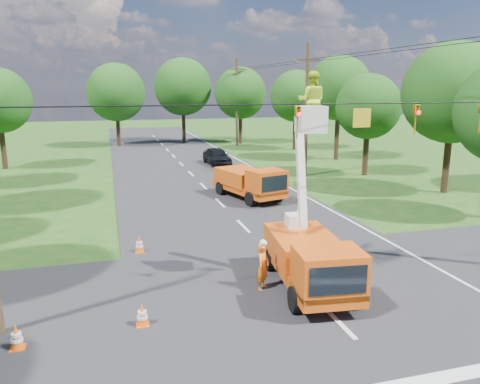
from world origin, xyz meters
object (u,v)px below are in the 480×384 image
object	(u,v)px
distant_car	(217,156)
traffic_cone_7	(273,189)
second_truck	(250,182)
pole_right_mid	(307,110)
tree_far_a	(116,92)
traffic_cone_5	(17,337)
bucket_truck	(311,244)
ground_worker	(263,267)
tree_right_b	(453,93)
tree_right_e	(296,96)
pole_right_far	(237,102)
traffic_cone_4	(142,315)
traffic_cone_8	(139,244)
traffic_cone_2	(294,240)
tree_far_c	(240,93)
tree_right_d	(339,88)
tree_far_b	(183,87)
traffic_cone_3	(299,212)
tree_right_c	(368,107)

from	to	relation	value
distant_car	traffic_cone_7	world-z (taller)	distant_car
second_truck	pole_right_mid	bearing A→B (deg)	28.92
tree_far_a	traffic_cone_5	bearing A→B (deg)	-95.01
bucket_truck	ground_worker	world-z (taller)	bucket_truck
tree_right_b	tree_right_e	distance (m)	23.04
traffic_cone_5	pole_right_far	distance (m)	44.79
ground_worker	bucket_truck	bearing A→B (deg)	-62.55
ground_worker	traffic_cone_4	size ratio (longest dim) A/B	2.33
ground_worker	traffic_cone_8	world-z (taller)	ground_worker
distant_car	traffic_cone_2	size ratio (longest dim) A/B	6.30
tree_right_b	tree_far_c	world-z (taller)	tree_right_b
distant_car	tree_right_d	size ratio (longest dim) A/B	0.46
traffic_cone_8	pole_right_far	distance (m)	37.27
tree_far_b	tree_far_c	bearing A→B (deg)	-24.78
traffic_cone_7	tree_far_b	world-z (taller)	tree_far_b
second_truck	tree_right_d	world-z (taller)	tree_right_d
distant_car	tree_far_b	xyz separation A→B (m)	(-0.07, 17.99, 6.05)
traffic_cone_3	tree_far_c	size ratio (longest dim) A/B	0.08
pole_right_far	tree_far_b	xyz separation A→B (m)	(-5.50, 5.00, 1.70)
tree_right_e	tree_far_a	bearing A→B (deg)	156.95
ground_worker	traffic_cone_8	xyz separation A→B (m)	(-3.82, 4.87, -0.47)
second_truck	tree_right_e	xyz separation A→B (m)	(11.73, 21.41, 4.72)
traffic_cone_2	tree_right_e	size ratio (longest dim) A/B	0.08
traffic_cone_2	traffic_cone_5	bearing A→B (deg)	-151.67
second_truck	tree_right_b	xyz separation A→B (m)	(12.93, -1.59, 5.35)
bucket_truck	pole_right_far	size ratio (longest dim) A/B	0.73
ground_worker	tree_right_d	size ratio (longest dim) A/B	0.17
traffic_cone_7	tree_far_a	xyz separation A→B (m)	(-8.91, 28.52, 5.83)
traffic_cone_4	pole_right_mid	xyz separation A→B (m)	(14.07, 20.66, 4.75)
ground_worker	tree_right_d	distance (m)	31.34
pole_right_mid	tree_far_c	distance (m)	22.04
second_truck	traffic_cone_7	bearing A→B (deg)	9.66
traffic_cone_8	tree_far_b	world-z (taller)	tree_far_b
traffic_cone_2	tree_right_d	world-z (taller)	tree_right_d
pole_right_mid	tree_far_b	world-z (taller)	tree_far_b
tree_right_d	tree_far_b	distance (m)	21.52
traffic_cone_2	tree_far_a	world-z (taller)	tree_far_a
traffic_cone_3	traffic_cone_7	xyz separation A→B (m)	(0.62, 5.78, 0.00)
traffic_cone_3	tree_far_b	bearing A→B (deg)	90.45
second_truck	tree_far_b	bearing A→B (deg)	72.34
traffic_cone_8	tree_right_e	distance (m)	35.37
traffic_cone_5	tree_right_c	xyz separation A→B (m)	(22.06, 20.02, 4.95)
tree_far_b	tree_right_d	bearing A→B (deg)	-56.75
traffic_cone_2	traffic_cone_5	distance (m)	11.45
traffic_cone_8	tree_far_c	distance (m)	39.60
bucket_truck	tree_right_c	size ratio (longest dim) A/B	0.93
pole_right_mid	bucket_truck	bearing A→B (deg)	-113.06
pole_right_mid	traffic_cone_8	bearing A→B (deg)	-133.77
pole_right_mid	traffic_cone_3	bearing A→B (deg)	-114.76
tree_far_b	pole_right_mid	bearing A→B (deg)	-77.59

